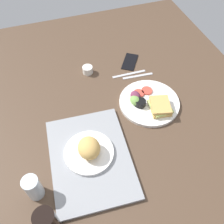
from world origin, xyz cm
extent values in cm
cube|color=#4C3828|center=(0.00, 0.00, -1.50)|extent=(190.00, 150.00, 3.00)
cube|color=gray|center=(-15.93, 18.63, 0.80)|extent=(47.07, 35.88, 1.60)
cylinder|color=white|center=(-14.20, 18.63, 2.30)|extent=(21.06, 21.06, 1.40)
ellipsoid|color=tan|center=(-14.63, 18.38, 6.58)|extent=(10.50, 9.07, 7.16)
cylinder|color=white|center=(4.34, -17.37, 0.80)|extent=(29.94, 29.94, 1.60)
cube|color=tan|center=(-1.65, -20.07, 2.30)|extent=(12.24, 10.57, 1.40)
cube|color=#B2C66B|center=(-1.65, -20.07, 3.50)|extent=(11.25, 9.31, 1.00)
cube|color=tan|center=(-1.65, -20.07, 4.70)|extent=(12.85, 11.39, 1.40)
cylinder|color=#D14738|center=(11.07, -18.87, 2.00)|extent=(5.60, 5.60, 0.80)
cylinder|color=#D14738|center=(10.63, -14.08, 2.00)|extent=(5.60, 5.60, 0.80)
cylinder|color=black|center=(3.59, -12.13, 3.10)|extent=(5.20, 5.20, 3.00)
cylinder|color=#EFEACC|center=(3.59, -12.13, 4.20)|extent=(4.26, 4.26, 0.60)
ellipsoid|color=#729E4C|center=(5.84, -10.19, 3.40)|extent=(6.00, 4.80, 3.60)
ellipsoid|color=#6B2D47|center=(8.53, -11.38, 3.40)|extent=(6.00, 4.80, 3.60)
cylinder|color=silver|center=(-23.82, 42.22, 5.83)|extent=(6.18, 6.18, 11.67)
cylinder|color=silver|center=(35.79, 5.99, 2.00)|extent=(5.60, 5.60, 4.00)
cube|color=#B7B7BC|center=(24.34, -19.37, 0.25)|extent=(2.70, 17.06, 0.50)
cube|color=#B7B7BC|center=(27.34, -15.37, 0.25)|extent=(1.89, 19.03, 0.50)
cube|color=black|center=(36.70, -19.42, 0.40)|extent=(15.99, 13.93, 0.80)
camera|label=1|loc=(-64.95, 25.21, 94.28)|focal=39.34mm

